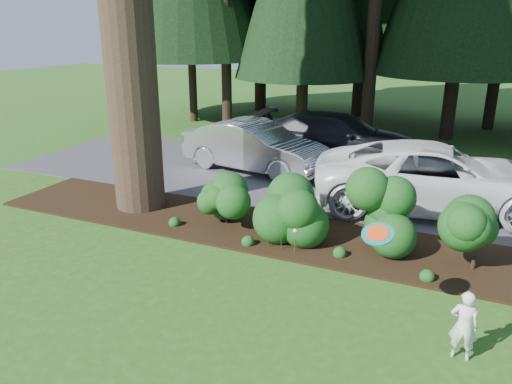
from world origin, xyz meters
TOP-DOWN VIEW (x-y plane):
  - ground at (0.00, 0.00)m, footprint 80.00×80.00m
  - mulch_bed at (0.00, 3.25)m, footprint 16.00×2.50m
  - driveway at (0.00, 7.50)m, footprint 22.00×6.00m
  - shrub_row at (0.77, 3.14)m, footprint 6.53×1.60m
  - lily_cluster at (-0.30, 2.40)m, footprint 0.69×0.09m
  - car_silver_wagon at (-3.24, 7.60)m, footprint 4.99×2.43m
  - car_white_suv at (2.36, 6.27)m, footprint 6.46×3.92m
  - car_dark_suv at (-1.16, 9.80)m, footprint 5.78×2.63m
  - child at (3.31, 0.18)m, footprint 0.39×0.26m
  - frisbee at (1.98, 0.38)m, footprint 0.48×0.44m

SIDE VIEW (x-z plane):
  - ground at x=0.00m, z-range 0.00..0.00m
  - driveway at x=0.00m, z-range 0.00..0.03m
  - mulch_bed at x=0.00m, z-range 0.00..0.05m
  - lily_cluster at x=-0.30m, z-range 0.21..0.78m
  - child at x=3.31m, z-range 0.00..1.07m
  - shrub_row at x=0.77m, z-range 0.00..1.61m
  - car_silver_wagon at x=-3.24m, z-range 0.03..1.60m
  - car_dark_suv at x=-1.16m, z-range 0.03..1.67m
  - car_white_suv at x=2.36m, z-range 0.03..1.70m
  - frisbee at x=1.98m, z-range 1.50..1.73m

